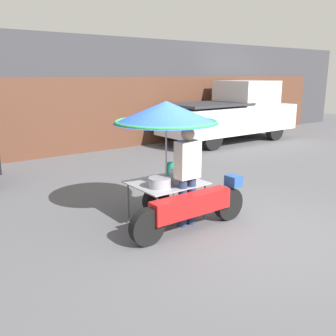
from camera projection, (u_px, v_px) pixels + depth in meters
ground_plane at (230, 227)px, 5.97m from camera, size 36.00×36.00×0.00m
shopfront_building at (48, 95)px, 11.63m from camera, size 28.00×2.06×3.52m
vendor_motorcycle_cart at (170, 133)px, 5.90m from camera, size 2.17×1.67×1.96m
vendor_person at (187, 172)px, 5.84m from camera, size 0.38×0.22×1.59m
pickup_truck at (232, 113)px, 13.43m from camera, size 5.26×1.90×2.15m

